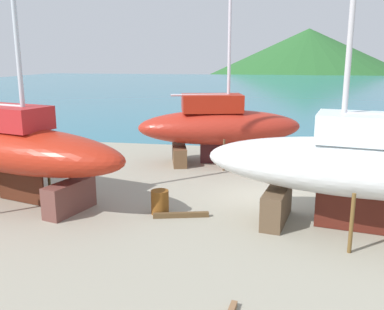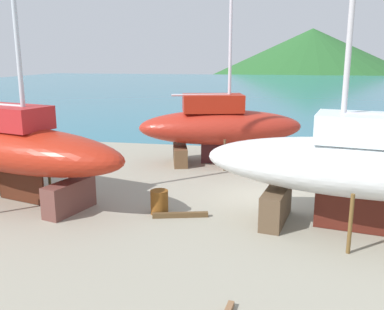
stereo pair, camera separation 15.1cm
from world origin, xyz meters
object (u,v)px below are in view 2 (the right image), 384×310
object	(u,v)px
sailboat_large_starboard	(17,147)
sailboat_mid_port	(220,126)
barrel_rust_near	(159,202)
barrel_ochre	(325,169)
barrel_rust_mid	(39,162)
sailboat_small_center	(357,166)

from	to	relation	value
sailboat_large_starboard	sailboat_mid_port	bearing A→B (deg)	63.93
barrel_rust_near	barrel_ochre	size ratio (longest dim) A/B	0.95
barrel_rust_near	barrel_rust_mid	xyz separation A→B (m)	(-8.02, 5.48, -0.18)
barrel_rust_near	barrel_rust_mid	distance (m)	9.71
sailboat_mid_port	sailboat_large_starboard	bearing A→B (deg)	-146.50
sailboat_large_starboard	barrel_rust_mid	distance (m)	6.01
sailboat_mid_port	barrel_rust_near	size ratio (longest dim) A/B	17.91
sailboat_large_starboard	barrel_ochre	world-z (taller)	sailboat_large_starboard
sailboat_large_starboard	sailboat_mid_port	world-z (taller)	sailboat_large_starboard
sailboat_small_center	barrel_rust_near	bearing A→B (deg)	6.89
sailboat_small_center	barrel_ochre	size ratio (longest dim) A/B	17.24
sailboat_small_center	barrel_ochre	xyz separation A→B (m)	(-0.09, 6.97, -1.94)
sailboat_large_starboard	barrel_rust_mid	world-z (taller)	sailboat_large_starboard
sailboat_mid_port	barrel_rust_mid	bearing A→B (deg)	-178.69
sailboat_mid_port	barrel_rust_mid	world-z (taller)	sailboat_mid_port
barrel_rust_near	barrel_ochre	world-z (taller)	barrel_rust_near
barrel_rust_mid	sailboat_large_starboard	bearing A→B (deg)	-67.09
sailboat_small_center	barrel_rust_mid	xyz separation A→B (m)	(-14.77, 5.99, -2.01)
barrel_rust_mid	barrel_ochre	world-z (taller)	barrel_ochre
barrel_rust_mid	barrel_ochre	xyz separation A→B (m)	(14.68, 0.98, 0.07)
sailboat_small_center	sailboat_mid_port	xyz separation A→B (m)	(-5.48, 8.61, -0.21)
sailboat_mid_port	barrel_rust_mid	xyz separation A→B (m)	(-9.28, -2.63, -1.81)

